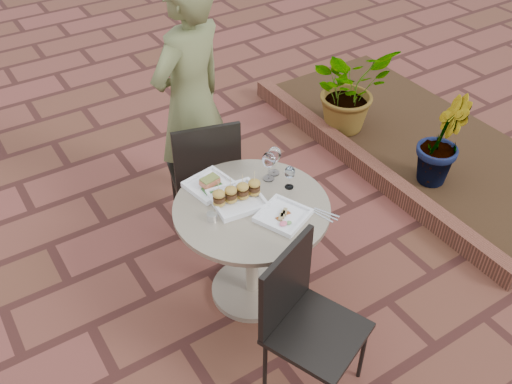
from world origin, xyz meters
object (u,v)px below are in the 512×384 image
chair_far (205,167)px  plate_salmon (210,185)px  chair_near (303,312)px  cafe_table (252,237)px  diner (191,103)px  plate_tuna (283,215)px  plate_sliders (237,196)px

chair_far → plate_salmon: (-0.17, -0.40, 0.20)m
chair_near → plate_salmon: bearing=68.1°
cafe_table → diner: (0.13, 0.97, 0.40)m
plate_salmon → chair_far: bearing=66.6°
plate_salmon → plate_tuna: 0.50m
chair_far → plate_sliders: chair_far is taller
diner → plate_salmon: (-0.24, -0.69, -0.13)m
cafe_table → plate_sliders: plate_sliders is taller
chair_near → plate_salmon: size_ratio=3.24×
chair_near → diner: size_ratio=0.53×
chair_near → plate_sliders: 0.77m
cafe_table → diner: bearing=82.4°
cafe_table → plate_sliders: size_ratio=2.87×
plate_salmon → plate_sliders: (0.07, -0.20, 0.02)m
chair_near → plate_tuna: chair_near is taller
chair_far → diner: 0.45m
cafe_table → chair_far: bearing=84.9°
diner → plate_tuna: bearing=67.7°
cafe_table → plate_sliders: bearing=122.0°
chair_far → diner: size_ratio=0.53×
diner → plate_salmon: 0.74m
chair_near → plate_salmon: (-0.00, 0.93, 0.20)m
cafe_table → chair_far: chair_far is taller
cafe_table → chair_near: chair_near is taller
cafe_table → chair_near: bearing=-99.6°
cafe_table → diner: 1.06m
plate_salmon → plate_tuna: (0.21, -0.45, -0.00)m
cafe_table → plate_tuna: bearing=-61.8°
chair_near → plate_sliders: size_ratio=2.97×
plate_sliders → plate_tuna: 0.29m
chair_far → diner: diner is taller
plate_sliders → plate_tuna: plate_sliders is taller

